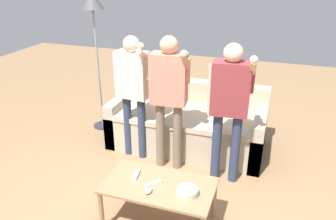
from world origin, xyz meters
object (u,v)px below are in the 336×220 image
object	(u,v)px
couch	(188,124)
floor_lamp	(93,15)
player_left	(133,84)
player_center	(169,89)
coffee_table	(159,189)
player_right	(230,99)
game_remote_wand_near	(154,184)
game_remote_wand_far	(136,175)
snack_bowl	(187,192)
game_remote_nunchuk	(148,190)

from	to	relation	value
couch	floor_lamp	xyz separation A→B (m)	(-1.34, 0.10, 1.32)
player_left	player_center	bearing A→B (deg)	-12.48
coffee_table	player_right	world-z (taller)	player_right
player_left	game_remote_wand_near	distance (m)	1.35
couch	game_remote_wand_far	bearing A→B (deg)	-93.48
coffee_table	floor_lamp	xyz separation A→B (m)	(-1.49, 1.62, 1.23)
player_left	game_remote_wand_near	world-z (taller)	player_left
player_center	coffee_table	bearing A→B (deg)	-76.82
couch	game_remote_wand_near	bearing A→B (deg)	-85.89
couch	player_left	world-z (taller)	player_left
coffee_table	floor_lamp	size ratio (longest dim) A/B	0.52
floor_lamp	game_remote_wand_far	world-z (taller)	floor_lamp
game_remote_wand_far	game_remote_wand_near	bearing A→B (deg)	-21.99
floor_lamp	player_left	size ratio (longest dim) A/B	1.26
coffee_table	player_center	world-z (taller)	player_center
game_remote_wand_near	game_remote_wand_far	size ratio (longest dim) A/B	1.00
couch	snack_bowl	bearing A→B (deg)	-74.84
snack_bowl	game_remote_nunchuk	size ratio (longest dim) A/B	2.09
coffee_table	player_center	bearing A→B (deg)	103.18
floor_lamp	player_center	world-z (taller)	floor_lamp
game_remote_wand_near	game_remote_wand_far	xyz separation A→B (m)	(-0.20, 0.08, 0.00)
snack_bowl	player_center	distance (m)	1.22
floor_lamp	player_right	world-z (taller)	floor_lamp
game_remote_wand_near	game_remote_wand_far	distance (m)	0.22
couch	game_remote_wand_near	xyz separation A→B (m)	(0.11, -1.55, 0.16)
game_remote_nunchuk	player_center	distance (m)	1.20
snack_bowl	game_remote_nunchuk	bearing A→B (deg)	-165.90
player_left	floor_lamp	bearing A→B (deg)	143.46
game_remote_wand_far	couch	bearing A→B (deg)	86.52
player_right	couch	bearing A→B (deg)	132.83
game_remote_nunchuk	floor_lamp	xyz separation A→B (m)	(-1.44, 1.76, 1.15)
game_remote_wand_far	player_center	bearing A→B (deg)	88.63
player_right	game_remote_wand_near	world-z (taller)	player_right
game_remote_nunchuk	floor_lamp	bearing A→B (deg)	129.29
snack_bowl	floor_lamp	distance (m)	2.69
player_left	player_right	bearing A→B (deg)	-7.89
game_remote_wand_far	snack_bowl	bearing A→B (deg)	-12.04
player_left	game_remote_wand_near	xyz separation A→B (m)	(0.65, -1.06, -0.50)
snack_bowl	game_remote_nunchuk	world-z (taller)	snack_bowl
player_center	player_right	bearing A→B (deg)	-4.55
player_left	couch	bearing A→B (deg)	41.90
game_remote_nunchuk	player_right	bearing A→B (deg)	64.18
coffee_table	player_center	distance (m)	1.13
snack_bowl	floor_lamp	size ratio (longest dim) A/B	0.10
game_remote_nunchuk	coffee_table	bearing A→B (deg)	72.74
game_remote_nunchuk	game_remote_wand_far	bearing A→B (deg)	135.64
coffee_table	player_left	distance (m)	1.37
floor_lamp	couch	bearing A→B (deg)	-4.29
couch	game_remote_nunchuk	distance (m)	1.67
snack_bowl	player_right	distance (m)	1.08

